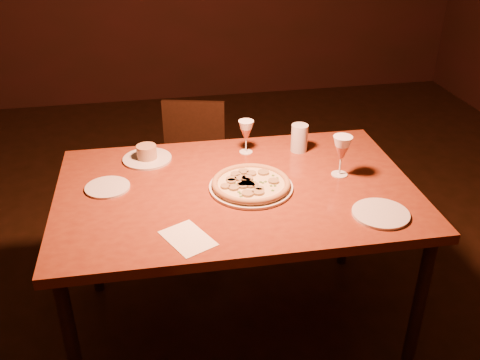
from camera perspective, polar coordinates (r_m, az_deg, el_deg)
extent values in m
plane|color=black|center=(2.66, -2.86, -18.22)|extent=(7.00, 7.00, 0.00)
cube|color=brown|center=(2.29, -0.39, -1.26)|extent=(1.54, 1.00, 0.04)
cylinder|color=black|center=(2.22, -17.26, -17.49)|extent=(0.05, 0.05, 0.77)
cylinder|color=black|center=(2.87, -15.69, -5.20)|extent=(0.05, 0.05, 0.77)
cylinder|color=black|center=(2.41, 18.39, -13.22)|extent=(0.05, 0.05, 0.77)
cylinder|color=black|center=(3.02, 11.41, -2.75)|extent=(0.05, 0.05, 0.77)
cube|color=black|center=(3.28, -5.21, 0.97)|extent=(0.47, 0.47, 0.04)
cube|color=black|center=(3.35, -4.93, 5.45)|extent=(0.38, 0.12, 0.37)
cylinder|color=black|center=(3.28, -8.13, -3.55)|extent=(0.03, 0.03, 0.39)
cylinder|color=black|center=(3.54, -7.19, -0.84)|extent=(0.03, 0.03, 0.39)
cylinder|color=black|center=(3.24, -2.71, -3.77)|extent=(0.03, 0.03, 0.39)
cylinder|color=black|center=(3.50, -2.17, -1.00)|extent=(0.03, 0.03, 0.39)
cylinder|color=silver|center=(2.27, 1.18, -0.76)|extent=(0.36, 0.36, 0.01)
cylinder|color=beige|center=(2.27, 1.19, -0.47)|extent=(0.32, 0.32, 0.01)
torus|color=tan|center=(2.26, 1.19, -0.33)|extent=(0.34, 0.34, 0.03)
cylinder|color=silver|center=(2.55, -9.86, 2.25)|extent=(0.23, 0.23, 0.01)
cylinder|color=#A27B5C|center=(2.53, -9.93, 2.98)|extent=(0.09, 0.09, 0.06)
cylinder|color=silver|center=(2.59, 6.35, 4.48)|extent=(0.08, 0.08, 0.13)
cylinder|color=silver|center=(2.34, -13.95, -0.76)|extent=(0.19, 0.19, 0.01)
cylinder|color=silver|center=(2.17, 14.78, -3.49)|extent=(0.22, 0.22, 0.01)
cube|color=white|center=(1.98, -5.59, -6.21)|extent=(0.21, 0.24, 0.00)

